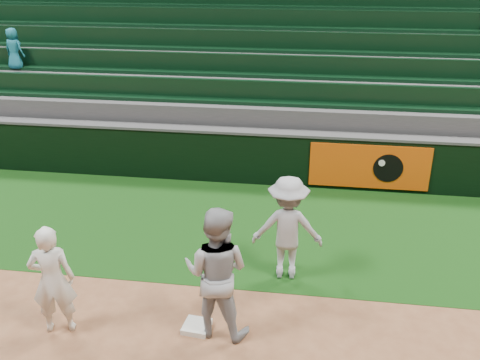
# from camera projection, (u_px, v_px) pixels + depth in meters

# --- Properties ---
(ground) EXTENTS (70.00, 70.00, 0.00)m
(ground) POSITION_uv_depth(u_px,v_px,m) (182.00, 322.00, 7.80)
(ground) COLOR brown
(ground) RESTS_ON ground
(foul_grass) EXTENTS (36.00, 4.20, 0.01)m
(foul_grass) POSITION_uv_depth(u_px,v_px,m) (219.00, 225.00, 10.52)
(foul_grass) COLOR black
(foul_grass) RESTS_ON ground
(first_base) EXTENTS (0.40, 0.40, 0.08)m
(first_base) POSITION_uv_depth(u_px,v_px,m) (197.00, 327.00, 7.64)
(first_base) COLOR white
(first_base) RESTS_ON ground
(first_baseman) EXTENTS (0.69, 0.56, 1.66)m
(first_baseman) POSITION_uv_depth(u_px,v_px,m) (52.00, 280.00, 7.33)
(first_baseman) COLOR white
(first_baseman) RESTS_ON ground
(baserunner) EXTENTS (1.04, 0.87, 1.93)m
(baserunner) POSITION_uv_depth(u_px,v_px,m) (216.00, 272.00, 7.26)
(baserunner) COLOR #A0A3AA
(baserunner) RESTS_ON ground
(base_coach) EXTENTS (1.17, 0.71, 1.76)m
(base_coach) POSITION_uv_depth(u_px,v_px,m) (288.00, 228.00, 8.55)
(base_coach) COLOR #A1A5AF
(base_coach) RESTS_ON foul_grass
(field_wall) EXTENTS (36.00, 0.45, 1.25)m
(field_wall) POSITION_uv_depth(u_px,v_px,m) (237.00, 155.00, 12.25)
(field_wall) COLOR black
(field_wall) RESTS_ON ground
(stadium_seating) EXTENTS (36.00, 5.95, 5.11)m
(stadium_seating) POSITION_uv_depth(u_px,v_px,m) (255.00, 74.00, 15.25)
(stadium_seating) COLOR #38383A
(stadium_seating) RESTS_ON ground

